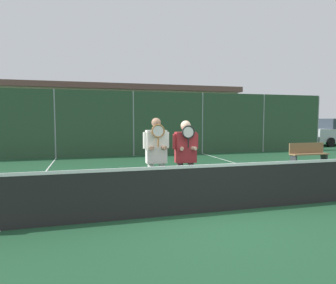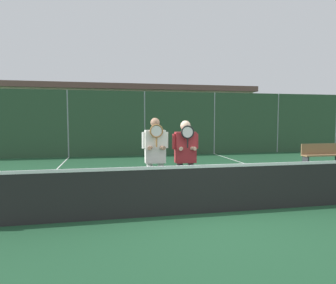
{
  "view_description": "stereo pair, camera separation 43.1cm",
  "coord_description": "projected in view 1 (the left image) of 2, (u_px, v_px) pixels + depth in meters",
  "views": [
    {
      "loc": [
        -2.21,
        -5.15,
        1.76
      ],
      "look_at": [
        -0.5,
        1.1,
        1.27
      ],
      "focal_mm": 32.0,
      "sensor_mm": 36.0,
      "label": 1
    },
    {
      "loc": [
        -1.79,
        -5.25,
        1.76
      ],
      "look_at": [
        -0.5,
        1.1,
        1.27
      ],
      "focal_mm": 32.0,
      "sensor_mm": 36.0,
      "label": 2
    }
  ],
  "objects": [
    {
      "name": "court_line_left_sideline",
      "position": [
        32.0,
        189.0,
        7.61
      ],
      "size": [
        0.05,
        16.0,
        0.01
      ],
      "primitive_type": "cube",
      "color": "white",
      "rests_on": "ground_plane"
    },
    {
      "name": "clubhouse_building",
      "position": [
        90.0,
        115.0,
        21.25
      ],
      "size": [
        21.06,
        5.5,
        4.08
      ],
      "color": "beige",
      "rests_on": "ground_plane"
    },
    {
      "name": "hill_distant",
      "position": [
        97.0,
        128.0,
        64.31
      ],
      "size": [
        93.51,
        51.95,
        18.18
      ],
      "color": "gray",
      "rests_on": "ground_plane"
    },
    {
      "name": "tennis_net",
      "position": [
        209.0,
        188.0,
        5.63
      ],
      "size": [
        9.61,
        0.09,
        1.02
      ],
      "color": "gray",
      "rests_on": "ground_plane"
    },
    {
      "name": "car_far_left",
      "position": [
        14.0,
        137.0,
        14.75
      ],
      "size": [
        4.58,
        2.03,
        1.73
      ],
      "color": "#285638",
      "rests_on": "ground_plane"
    },
    {
      "name": "car_right_of_center",
      "position": [
        273.0,
        133.0,
        19.01
      ],
      "size": [
        4.51,
        1.98,
        1.7
      ],
      "color": "#285638",
      "rests_on": "ground_plane"
    },
    {
      "name": "court_line_right_sideline",
      "position": [
        276.0,
        175.0,
        9.49
      ],
      "size": [
        0.05,
        16.0,
        0.01
      ],
      "primitive_type": "cube",
      "color": "white",
      "rests_on": "ground_plane"
    },
    {
      "name": "car_left_of_center",
      "position": [
        118.0,
        136.0,
        16.06
      ],
      "size": [
        4.31,
        2.02,
        1.65
      ],
      "color": "black",
      "rests_on": "ground_plane"
    },
    {
      "name": "ground_plane",
      "position": [
        209.0,
        212.0,
        5.67
      ],
      "size": [
        120.0,
        120.0,
        0.0
      ],
      "primitive_type": "plane",
      "color": "#1E4C2D"
    },
    {
      "name": "player_center_left",
      "position": [
        186.0,
        153.0,
        6.44
      ],
      "size": [
        0.57,
        0.34,
        1.74
      ],
      "color": "#56565B",
      "rests_on": "ground_plane"
    },
    {
      "name": "bench_courtside",
      "position": [
        308.0,
        153.0,
        11.61
      ],
      "size": [
        1.57,
        0.36,
        0.85
      ],
      "color": "olive",
      "rests_on": "ground_plane"
    },
    {
      "name": "car_center",
      "position": [
        200.0,
        134.0,
        17.62
      ],
      "size": [
        4.05,
        2.07,
        1.78
      ],
      "color": "#285638",
      "rests_on": "ground_plane"
    },
    {
      "name": "fence_back",
      "position": [
        134.0,
        124.0,
        14.46
      ],
      "size": [
        21.51,
        0.06,
        3.12
      ],
      "color": "gray",
      "rests_on": "ground_plane"
    },
    {
      "name": "player_leftmost",
      "position": [
        156.0,
        154.0,
        6.17
      ],
      "size": [
        0.55,
        0.34,
        1.79
      ],
      "color": "white",
      "rests_on": "ground_plane"
    }
  ]
}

